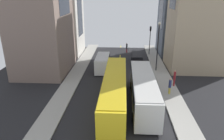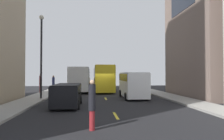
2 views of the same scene
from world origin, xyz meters
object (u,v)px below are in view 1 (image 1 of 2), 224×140
(pedestrian_crossing_mid, at_px, (175,77))
(pedestrian_crossing_near, at_px, (170,85))
(pedestrian_waiting_curb, at_px, (127,47))
(delivery_van_white, at_px, (102,62))
(traffic_light_near_corner, at_px, (150,35))
(city_bus_white, at_px, (143,88))
(car_black_0, at_px, (137,57))
(streetcar_yellow, at_px, (115,88))

(pedestrian_crossing_mid, bearing_deg, pedestrian_crossing_near, 109.97)
(pedestrian_crossing_mid, height_order, pedestrian_waiting_curb, pedestrian_crossing_mid)
(pedestrian_crossing_near, bearing_deg, delivery_van_white, -163.64)
(pedestrian_waiting_curb, xyz_separation_m, pedestrian_crossing_near, (-5.22, 19.77, 0.14))
(pedestrian_crossing_near, xyz_separation_m, traffic_light_near_corner, (0.56, -18.27, 2.88))
(city_bus_white, height_order, pedestrian_crossing_mid, city_bus_white)
(city_bus_white, height_order, car_black_0, city_bus_white)
(streetcar_yellow, relative_size, delivery_van_white, 2.67)
(streetcar_yellow, bearing_deg, pedestrian_waiting_curb, -94.03)
(city_bus_white, bearing_deg, delivery_van_white, -61.53)
(traffic_light_near_corner, bearing_deg, delivery_van_white, 48.87)
(pedestrian_waiting_curb, bearing_deg, pedestrian_crossing_mid, 164.99)
(city_bus_white, height_order, pedestrian_crossing_near, city_bus_white)
(delivery_van_white, distance_m, pedestrian_crossing_mid, 11.92)
(delivery_van_white, distance_m, pedestrian_waiting_curb, 12.27)
(streetcar_yellow, height_order, pedestrian_waiting_curb, streetcar_yellow)
(pedestrian_crossing_near, bearing_deg, city_bus_white, -87.89)
(pedestrian_crossing_mid, bearing_deg, city_bus_white, 90.57)
(streetcar_yellow, distance_m, pedestrian_crossing_near, 7.52)
(delivery_van_white, bearing_deg, car_black_0, -141.04)
(streetcar_yellow, height_order, car_black_0, streetcar_yellow)
(car_black_0, distance_m, pedestrian_waiting_curb, 6.99)
(pedestrian_crossing_mid, height_order, pedestrian_crossing_near, pedestrian_crossing_mid)
(delivery_van_white, bearing_deg, traffic_light_near_corner, -131.13)
(car_black_0, height_order, pedestrian_crossing_near, pedestrian_crossing_near)
(delivery_van_white, height_order, pedestrian_waiting_curb, delivery_van_white)
(streetcar_yellow, xyz_separation_m, delivery_van_white, (2.51, -11.26, -0.61))
(streetcar_yellow, relative_size, traffic_light_near_corner, 2.56)
(pedestrian_crossing_near, distance_m, traffic_light_near_corner, 18.51)
(streetcar_yellow, xyz_separation_m, car_black_0, (-3.42, -16.06, -1.15))
(city_bus_white, relative_size, pedestrian_waiting_curb, 5.76)
(streetcar_yellow, distance_m, car_black_0, 16.46)
(pedestrian_waiting_curb, distance_m, traffic_light_near_corner, 5.75)
(car_black_0, relative_size, traffic_light_near_corner, 0.81)
(pedestrian_waiting_curb, height_order, traffic_light_near_corner, traffic_light_near_corner)
(pedestrian_waiting_curb, bearing_deg, delivery_van_white, 125.28)
(pedestrian_crossing_mid, relative_size, traffic_light_near_corner, 0.40)
(city_bus_white, bearing_deg, pedestrian_waiting_curb, -85.73)
(streetcar_yellow, relative_size, pedestrian_crossing_mid, 6.43)
(streetcar_yellow, height_order, pedestrian_crossing_mid, streetcar_yellow)
(pedestrian_waiting_curb, xyz_separation_m, traffic_light_near_corner, (-4.66, 1.50, 3.02))
(delivery_van_white, bearing_deg, streetcar_yellow, 102.59)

